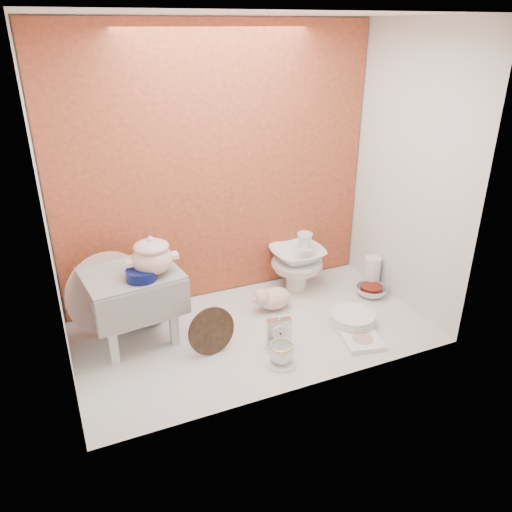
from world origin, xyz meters
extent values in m
plane|color=silver|center=(0.00, 0.00, 0.00)|extent=(1.80, 1.80, 0.00)
cube|color=#BD582F|center=(0.00, 0.50, 0.75)|extent=(1.80, 0.06, 1.50)
cube|color=silver|center=(-0.90, 0.00, 0.75)|extent=(0.06, 1.00, 1.50)
cube|color=silver|center=(0.90, 0.00, 0.75)|extent=(0.06, 1.00, 1.50)
cube|color=white|center=(0.00, 0.00, 1.50)|extent=(1.80, 1.00, 0.06)
cylinder|color=#091248|center=(-0.54, 0.07, 0.41)|extent=(0.16, 0.16, 0.05)
imported|color=white|center=(-0.48, 0.31, 0.11)|extent=(0.23, 0.23, 0.22)
cube|color=silver|center=(0.05, -0.18, 0.09)|extent=(0.13, 0.07, 0.18)
ellipsoid|color=beige|center=(0.20, 0.16, 0.07)|extent=(0.27, 0.22, 0.14)
cylinder|color=white|center=(0.01, -0.30, 0.01)|extent=(0.16, 0.16, 0.01)
imported|color=white|center=(0.01, -0.30, 0.06)|extent=(0.16, 0.16, 0.10)
cube|color=white|center=(0.46, -0.32, 0.01)|extent=(0.22, 0.22, 0.03)
cylinder|color=white|center=(0.50, -0.16, 0.04)|extent=(0.26, 0.26, 0.07)
imported|color=silver|center=(0.79, 0.07, 0.03)|extent=(0.19, 0.19, 0.06)
cylinder|color=silver|center=(0.84, 0.15, 0.10)|extent=(0.11, 0.11, 0.20)
camera|label=1|loc=(-0.88, -2.04, 1.46)|focal=35.25mm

